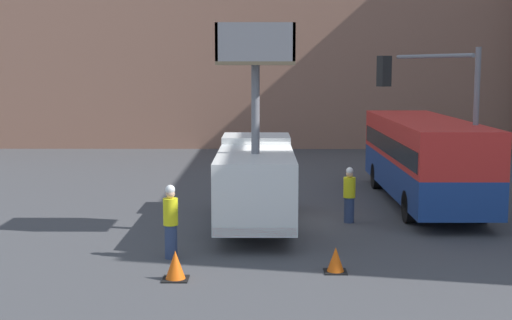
{
  "coord_description": "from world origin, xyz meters",
  "views": [
    {
      "loc": [
        -0.7,
        -22.42,
        4.86
      ],
      "look_at": [
        -0.87,
        0.05,
        1.95
      ],
      "focal_mm": 50.0,
      "sensor_mm": 36.0,
      "label": 1
    }
  ],
  "objects_px": {
    "utility_truck": "(256,176)",
    "city_bus": "(423,154)",
    "road_worker_directing": "(349,195)",
    "traffic_light_pole": "(442,103)",
    "road_worker_near_truck": "(171,221)",
    "traffic_cone_mid_road": "(175,266)",
    "traffic_cone_near_truck": "(336,261)"
  },
  "relations": [
    {
      "from": "city_bus",
      "to": "traffic_cone_mid_road",
      "type": "relative_size",
      "value": 15.23
    },
    {
      "from": "road_worker_directing",
      "to": "traffic_cone_mid_road",
      "type": "xyz_separation_m",
      "value": [
        -4.76,
        -6.17,
        -0.56
      ]
    },
    {
      "from": "road_worker_directing",
      "to": "traffic_cone_near_truck",
      "type": "height_order",
      "value": "road_worker_directing"
    },
    {
      "from": "utility_truck",
      "to": "traffic_light_pole",
      "type": "bearing_deg",
      "value": 6.11
    },
    {
      "from": "road_worker_near_truck",
      "to": "traffic_cone_near_truck",
      "type": "relative_size",
      "value": 3.11
    },
    {
      "from": "city_bus",
      "to": "traffic_cone_near_truck",
      "type": "relative_size",
      "value": 16.99
    },
    {
      "from": "utility_truck",
      "to": "traffic_cone_near_truck",
      "type": "xyz_separation_m",
      "value": [
        1.95,
        -4.95,
        -1.28
      ]
    },
    {
      "from": "utility_truck",
      "to": "traffic_cone_mid_road",
      "type": "distance_m",
      "value": 5.99
    },
    {
      "from": "traffic_light_pole",
      "to": "traffic_cone_near_truck",
      "type": "distance_m",
      "value": 7.61
    },
    {
      "from": "road_worker_near_truck",
      "to": "utility_truck",
      "type": "bearing_deg",
      "value": 72.92
    },
    {
      "from": "traffic_cone_mid_road",
      "to": "road_worker_directing",
      "type": "bearing_deg",
      "value": 52.34
    },
    {
      "from": "road_worker_directing",
      "to": "traffic_cone_near_truck",
      "type": "xyz_separation_m",
      "value": [
        -1.0,
        -5.54,
        -0.59
      ]
    },
    {
      "from": "city_bus",
      "to": "road_worker_near_truck",
      "type": "height_order",
      "value": "city_bus"
    },
    {
      "from": "traffic_light_pole",
      "to": "traffic_cone_near_truck",
      "type": "height_order",
      "value": "traffic_light_pole"
    },
    {
      "from": "utility_truck",
      "to": "city_bus",
      "type": "distance_m",
      "value": 7.09
    },
    {
      "from": "traffic_cone_mid_road",
      "to": "utility_truck",
      "type": "bearing_deg",
      "value": 71.96
    },
    {
      "from": "road_worker_directing",
      "to": "traffic_light_pole",
      "type": "bearing_deg",
      "value": -55.18
    },
    {
      "from": "utility_truck",
      "to": "city_bus",
      "type": "height_order",
      "value": "utility_truck"
    },
    {
      "from": "traffic_cone_mid_road",
      "to": "city_bus",
      "type": "bearing_deg",
      "value": 50.32
    },
    {
      "from": "traffic_light_pole",
      "to": "road_worker_near_truck",
      "type": "distance_m",
      "value": 9.46
    },
    {
      "from": "traffic_cone_near_truck",
      "to": "utility_truck",
      "type": "bearing_deg",
      "value": 111.5
    },
    {
      "from": "road_worker_near_truck",
      "to": "traffic_cone_mid_road",
      "type": "relative_size",
      "value": 2.79
    },
    {
      "from": "utility_truck",
      "to": "traffic_cone_near_truck",
      "type": "relative_size",
      "value": 11.19
    },
    {
      "from": "road_worker_near_truck",
      "to": "traffic_cone_near_truck",
      "type": "bearing_deg",
      "value": -3.8
    },
    {
      "from": "road_worker_near_truck",
      "to": "traffic_cone_mid_road",
      "type": "height_order",
      "value": "road_worker_near_truck"
    },
    {
      "from": "road_worker_near_truck",
      "to": "traffic_cone_near_truck",
      "type": "height_order",
      "value": "road_worker_near_truck"
    },
    {
      "from": "traffic_light_pole",
      "to": "road_worker_near_truck",
      "type": "relative_size",
      "value": 2.88
    },
    {
      "from": "city_bus",
      "to": "utility_truck",
      "type": "bearing_deg",
      "value": 108.53
    },
    {
      "from": "utility_truck",
      "to": "city_bus",
      "type": "xyz_separation_m",
      "value": [
        5.97,
        3.82,
        0.23
      ]
    },
    {
      "from": "traffic_cone_near_truck",
      "to": "traffic_cone_mid_road",
      "type": "xyz_separation_m",
      "value": [
        -3.76,
        -0.63,
        0.04
      ]
    },
    {
      "from": "utility_truck",
      "to": "traffic_cone_mid_road",
      "type": "bearing_deg",
      "value": -108.04
    },
    {
      "from": "road_worker_near_truck",
      "to": "traffic_cone_mid_road",
      "type": "bearing_deg",
      "value": -66.82
    }
  ]
}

